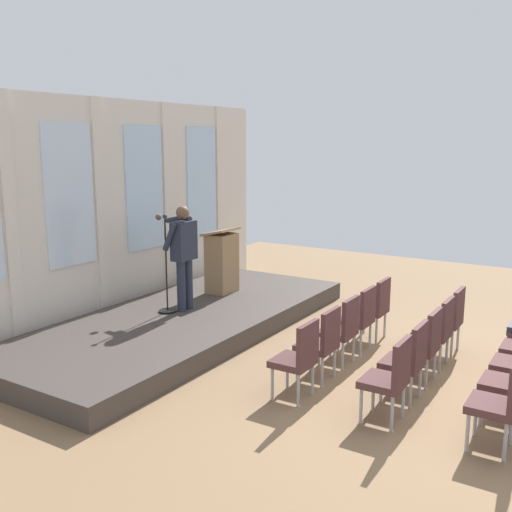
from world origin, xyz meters
TOP-DOWN VIEW (x-y plane):
  - ground_plane at (0.00, 0.00)m, footprint 15.41×15.41m
  - rear_partition at (0.04, 5.92)m, footprint 8.33×0.14m
  - stage_platform at (0.00, 4.35)m, footprint 6.27×2.55m
  - speaker at (0.15, 4.46)m, footprint 0.52×0.69m
  - mic_stand at (-0.10, 4.61)m, footprint 0.28×0.28m
  - lectern at (1.38, 4.60)m, footprint 0.60×0.48m
  - chair_r0_c0 at (-1.24, 1.67)m, footprint 0.46×0.44m
  - chair_r0_c1 at (-0.62, 1.67)m, footprint 0.46×0.44m
  - chair_r0_c2 at (0.00, 1.67)m, footprint 0.46×0.44m
  - chair_r0_c3 at (0.62, 1.67)m, footprint 0.46×0.44m
  - chair_r0_c4 at (1.24, 1.67)m, footprint 0.46×0.44m
  - chair_r1_c0 at (-1.24, 0.58)m, footprint 0.46×0.44m
  - chair_r1_c1 at (-0.62, 0.58)m, footprint 0.46×0.44m
  - chair_r1_c2 at (0.00, 0.58)m, footprint 0.46×0.44m
  - chair_r1_c3 at (0.62, 0.58)m, footprint 0.46×0.44m
  - chair_r1_c4 at (1.24, 0.58)m, footprint 0.46×0.44m
  - chair_r2_c0 at (-1.24, -0.52)m, footprint 0.46×0.44m
  - chair_r2_c1 at (-0.62, -0.52)m, footprint 0.46×0.44m

SIDE VIEW (x-z plane):
  - ground_plane at x=0.00m, z-range 0.00..0.00m
  - stage_platform at x=0.00m, z-range 0.00..0.30m
  - chair_r0_c0 at x=-1.24m, z-range 0.06..1.00m
  - chair_r0_c1 at x=-0.62m, z-range 0.06..1.00m
  - chair_r0_c2 at x=0.00m, z-range 0.06..1.00m
  - chair_r0_c3 at x=0.62m, z-range 0.06..1.00m
  - chair_r0_c4 at x=1.24m, z-range 0.06..1.00m
  - chair_r1_c0 at x=-1.24m, z-range 0.06..1.00m
  - chair_r1_c1 at x=-0.62m, z-range 0.06..1.00m
  - chair_r1_c2 at x=0.00m, z-range 0.06..1.00m
  - chair_r1_c3 at x=0.62m, z-range 0.06..1.00m
  - chair_r1_c4 at x=1.24m, z-range 0.06..1.00m
  - chair_r2_c0 at x=-1.24m, z-range 0.06..1.00m
  - chair_r2_c1 at x=-0.62m, z-range 0.06..1.00m
  - mic_stand at x=-0.10m, z-range -0.14..1.41m
  - lectern at x=1.38m, z-range 0.27..1.43m
  - speaker at x=0.15m, z-range 0.43..2.10m
  - rear_partition at x=0.04m, z-range 0.03..3.67m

